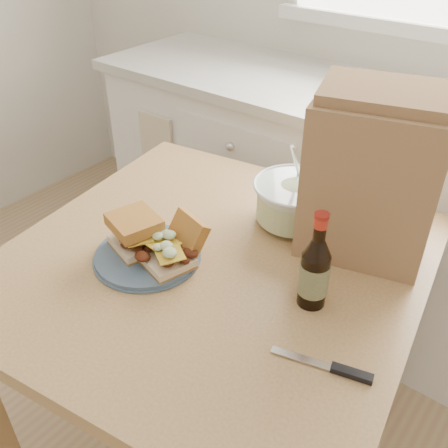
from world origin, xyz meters
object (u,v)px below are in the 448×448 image
Objects in this scene: paper_bag at (370,182)px; beer_bottle at (315,271)px; coleslaw_bowl at (295,203)px; dining_table at (212,295)px; plate at (147,256)px.

beer_bottle is at bearing -104.36° from paper_bag.
coleslaw_bowl is 0.31m from beer_bottle.
dining_table is at bearing -150.93° from paper_bag.
dining_table is 0.32m from coleslaw_bowl.
plate is 1.10× the size of beer_bottle.
dining_table is 4.80× the size of beer_bottle.
beer_bottle is (0.19, -0.25, 0.03)m from coleslaw_bowl.
plate is at bearing -152.92° from paper_bag.
coleslaw_bowl is at bearing 61.14° from plate.
plate is 0.41m from coleslaw_bowl.
beer_bottle is at bearing -5.24° from dining_table.
paper_bag reaches higher than coleslaw_bowl.
coleslaw_bowl is at bearing 163.93° from paper_bag.
paper_bag is (0.39, 0.35, 0.18)m from plate.
paper_bag is at bearing 36.09° from dining_table.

